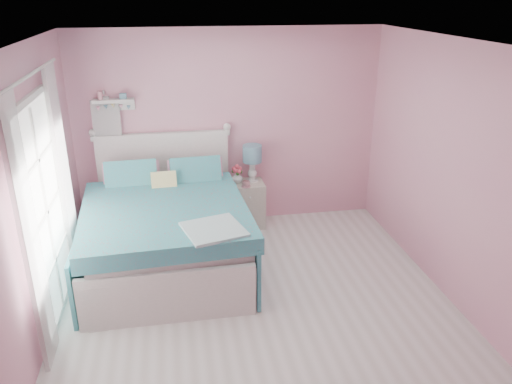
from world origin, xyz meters
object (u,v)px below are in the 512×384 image
object	(u,v)px
nightstand	(248,204)
table_lamp	(252,156)
vase	(237,177)
teacup	(246,184)
bed	(167,232)

from	to	relation	value
nightstand	table_lamp	bearing A→B (deg)	30.37
vase	teacup	size ratio (longest dim) A/B	1.53
nightstand	table_lamp	xyz separation A→B (m)	(0.07, 0.04, 0.66)
bed	teacup	world-z (taller)	bed
nightstand	table_lamp	size ratio (longest dim) A/B	1.24
nightstand	vase	world-z (taller)	vase
table_lamp	bed	bearing A→B (deg)	-140.89
bed	vase	size ratio (longest dim) A/B	14.88
nightstand	vase	bearing A→B (deg)	172.04
table_lamp	teacup	distance (m)	0.38
table_lamp	vase	size ratio (longest dim) A/B	3.24
nightstand	teacup	distance (m)	0.38
bed	teacup	distance (m)	1.31
table_lamp	vase	distance (m)	0.34
bed	nightstand	world-z (taller)	bed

